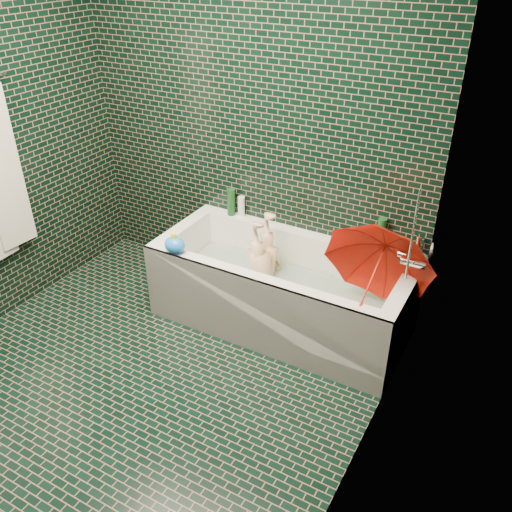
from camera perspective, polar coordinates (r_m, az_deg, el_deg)
The scene contains 18 objects.
floor at distance 3.40m, azimuth -12.56°, elevation -13.63°, with size 2.80×2.80×0.00m, color black.
wall_back at distance 3.74m, azimuth -0.57°, elevation 13.89°, with size 2.80×2.80×0.00m, color black.
wall_right at distance 2.08m, azimuth 11.52°, elevation -1.53°, with size 2.80×2.80×0.00m, color black.
bathtub at distance 3.70m, azimuth 2.57°, elevation -4.36°, with size 1.70×0.75×0.55m.
bath_mat at distance 3.74m, azimuth 2.67°, elevation -4.92°, with size 1.35×0.47×0.01m, color green.
water at distance 3.66m, azimuth 2.72°, elevation -3.09°, with size 1.48×0.53×0.00m, color silver.
faucet at distance 3.19m, azimuth 16.03°, elevation -0.00°, with size 0.18×0.19×0.55m.
child at distance 3.75m, azimuth 0.93°, elevation -1.98°, with size 0.31×0.21×0.86m, color beige.
umbrella at distance 3.22m, azimuth 12.16°, elevation -2.17°, with size 0.64×0.64×0.56m, color red.
soap_bottle_a at distance 3.56m, azimuth 16.59°, elevation -0.83°, with size 0.09×0.09×0.24m, color white.
soap_bottle_b at distance 3.56m, azimuth 16.17°, elevation -0.78°, with size 0.08×0.09×0.19m, color #4B1B67.
soap_bottle_c at distance 3.60m, azimuth 15.31°, elevation -0.26°, with size 0.13×0.13×0.17m, color #13441C.
bottle_right_tall at distance 3.58m, azimuth 13.00°, elevation 2.12°, with size 0.06×0.06×0.24m, color #13441C.
bottle_right_pump at distance 3.53m, azimuth 16.75°, elevation 0.69°, with size 0.05×0.05×0.19m, color silver.
bottle_left_tall at distance 3.98m, azimuth -2.63°, elevation 5.68°, with size 0.06×0.06×0.20m, color #13441C.
bottle_left_short at distance 3.97m, azimuth -1.55°, elevation 5.24°, with size 0.05×0.05×0.15m, color white.
rubber_duck at distance 3.60m, azimuth 13.33°, elevation 0.80°, with size 0.11×0.09×0.09m.
bath_toy at distance 3.54m, azimuth -8.56°, elevation 1.19°, with size 0.17×0.16×0.14m.
Camera 1 is at (1.78, -1.71, 2.35)m, focal length 38.00 mm.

